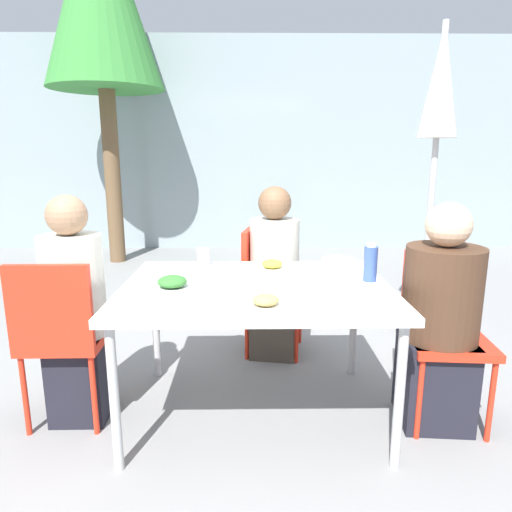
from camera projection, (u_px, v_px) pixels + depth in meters
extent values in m
plane|color=gray|center=(256.00, 413.00, 2.50)|extent=(24.00, 24.00, 0.00)
cube|color=#89999E|center=(252.00, 146.00, 6.66)|extent=(10.00, 0.20, 3.00)
cube|color=white|center=(256.00, 288.00, 2.34)|extent=(1.36, 1.02, 0.04)
cylinder|color=#B7B7B7|center=(114.00, 399.00, 1.98)|extent=(0.04, 0.04, 0.69)
cylinder|color=#B7B7B7|center=(399.00, 397.00, 2.00)|extent=(0.04, 0.04, 0.69)
cylinder|color=#B7B7B7|center=(156.00, 324.00, 2.85)|extent=(0.04, 0.04, 0.69)
cylinder|color=#B7B7B7|center=(354.00, 323.00, 2.87)|extent=(0.04, 0.04, 0.69)
cube|color=red|center=(68.00, 338.00, 2.38)|extent=(0.40, 0.40, 0.04)
cube|color=red|center=(49.00, 308.00, 2.15)|extent=(0.40, 0.04, 0.42)
cylinder|color=red|center=(53.00, 365.00, 2.59)|extent=(0.03, 0.03, 0.43)
cylinder|color=red|center=(113.00, 364.00, 2.60)|extent=(0.03, 0.03, 0.43)
cylinder|color=red|center=(25.00, 396.00, 2.26)|extent=(0.03, 0.03, 0.43)
cylinder|color=red|center=(94.00, 395.00, 2.27)|extent=(0.03, 0.03, 0.43)
cube|color=black|center=(81.00, 375.00, 2.43)|extent=(0.28, 0.28, 0.47)
cylinder|color=beige|center=(73.00, 286.00, 2.32)|extent=(0.31, 0.31, 0.53)
sphere|color=#9E7556|center=(67.00, 215.00, 2.24)|extent=(0.20, 0.20, 0.20)
cube|color=red|center=(448.00, 342.00, 2.33)|extent=(0.43, 0.43, 0.04)
cube|color=red|center=(440.00, 289.00, 2.46)|extent=(0.40, 0.07, 0.42)
cylinder|color=red|center=(491.00, 402.00, 2.21)|extent=(0.03, 0.03, 0.43)
cylinder|color=red|center=(419.00, 399.00, 2.23)|extent=(0.03, 0.03, 0.43)
cylinder|color=red|center=(465.00, 369.00, 2.54)|extent=(0.03, 0.03, 0.43)
cylinder|color=red|center=(403.00, 367.00, 2.56)|extent=(0.03, 0.03, 0.43)
cube|color=black|center=(434.00, 380.00, 2.38)|extent=(0.37, 0.37, 0.47)
cylinder|color=#472D1E|center=(442.00, 293.00, 2.28)|extent=(0.38, 0.38, 0.48)
sphere|color=beige|center=(449.00, 225.00, 2.20)|extent=(0.22, 0.22, 0.22)
cube|color=red|center=(275.00, 291.00, 3.19)|extent=(0.46, 0.46, 0.04)
cube|color=red|center=(249.00, 258.00, 3.17)|extent=(0.11, 0.40, 0.42)
cylinder|color=red|center=(300.00, 316.00, 3.38)|extent=(0.03, 0.03, 0.43)
cylinder|color=red|center=(297.00, 333.00, 3.05)|extent=(0.03, 0.03, 0.43)
cylinder|color=red|center=(255.00, 313.00, 3.44)|extent=(0.03, 0.03, 0.43)
cylinder|color=red|center=(247.00, 330.00, 3.11)|extent=(0.03, 0.03, 0.43)
cube|color=#473D33|center=(274.00, 322.00, 3.19)|extent=(0.35, 0.35, 0.47)
cylinder|color=beige|center=(274.00, 256.00, 3.09)|extent=(0.33, 0.33, 0.49)
sphere|color=brown|center=(275.00, 203.00, 3.01)|extent=(0.22, 0.22, 0.22)
cylinder|color=#333333|center=(420.00, 332.00, 3.57)|extent=(0.36, 0.36, 0.05)
cylinder|color=#BCBCBC|center=(432.00, 189.00, 3.33)|extent=(0.04, 0.04, 2.27)
cone|color=beige|center=(441.00, 80.00, 3.16)|extent=(0.27, 0.27, 0.77)
cylinder|color=white|center=(272.00, 269.00, 2.62)|extent=(0.22, 0.22, 0.01)
ellipsoid|color=gold|center=(272.00, 264.00, 2.62)|extent=(0.12, 0.12, 0.05)
cylinder|color=white|center=(266.00, 307.00, 1.98)|extent=(0.21, 0.21, 0.01)
ellipsoid|color=tan|center=(266.00, 300.00, 1.97)|extent=(0.12, 0.12, 0.05)
cylinder|color=white|center=(173.00, 288.00, 2.25)|extent=(0.26, 0.26, 0.01)
ellipsoid|color=#33702D|center=(172.00, 281.00, 2.24)|extent=(0.14, 0.14, 0.06)
cylinder|color=#334C8E|center=(370.00, 264.00, 2.39)|extent=(0.07, 0.07, 0.18)
cylinder|color=white|center=(372.00, 245.00, 2.36)|extent=(0.05, 0.05, 0.02)
cylinder|color=white|center=(203.00, 257.00, 2.72)|extent=(0.07, 0.07, 0.11)
cylinder|color=white|center=(338.00, 264.00, 2.64)|extent=(0.19, 0.19, 0.06)
cylinder|color=brown|center=(113.00, 179.00, 5.78)|extent=(0.20, 0.20, 2.15)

